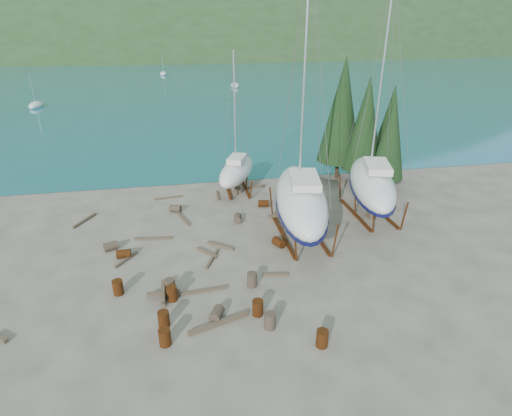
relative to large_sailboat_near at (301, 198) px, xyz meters
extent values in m
plane|color=#574E45|center=(-4.00, -3.10, -2.94)|extent=(600.00, 600.00, 0.00)
plane|color=#1B7189|center=(-4.00, 311.90, -2.94)|extent=(700.00, 700.00, 0.00)
ellipsoid|color=#23381C|center=(-4.00, 316.90, -2.94)|extent=(800.00, 360.00, 110.00)
cube|color=beige|center=(-64.00, 186.90, -0.94)|extent=(6.00, 5.00, 4.00)
cube|color=#A54C2D|center=(-64.00, 186.90, 1.86)|extent=(6.60, 5.60, 1.60)
cube|color=beige|center=(-24.00, 186.90, -0.94)|extent=(6.00, 5.00, 4.00)
cube|color=#A54C2D|center=(-24.00, 186.90, 1.86)|extent=(6.60, 5.60, 1.60)
cube|color=beige|center=(26.00, 186.90, -0.94)|extent=(6.00, 5.00, 4.00)
cube|color=#A54C2D|center=(26.00, 186.90, 1.86)|extent=(6.60, 5.60, 1.60)
cylinder|color=black|center=(8.50, 8.90, -2.14)|extent=(0.36, 0.36, 1.60)
cone|color=black|center=(8.50, 8.90, 2.86)|extent=(3.60, 3.60, 8.40)
cylinder|color=black|center=(10.00, 6.90, -2.26)|extent=(0.36, 0.36, 1.36)
cone|color=black|center=(10.00, 6.90, 1.99)|extent=(3.06, 3.06, 7.14)
cylinder|color=black|center=(7.00, 10.90, -2.02)|extent=(0.36, 0.36, 1.84)
cone|color=black|center=(7.00, 10.90, 3.73)|extent=(4.14, 4.14, 9.66)
cylinder|color=black|center=(11.50, 9.90, -2.22)|extent=(0.36, 0.36, 1.44)
cone|color=black|center=(11.50, 9.90, 2.28)|extent=(3.24, 3.24, 7.56)
ellipsoid|color=silver|center=(-34.00, 56.90, -2.56)|extent=(2.00, 5.00, 1.40)
cylinder|color=silver|center=(-34.00, 56.90, 0.29)|extent=(0.08, 0.08, 5.00)
ellipsoid|color=silver|center=(6.00, 76.90, -2.56)|extent=(2.00, 5.00, 1.40)
cylinder|color=silver|center=(6.00, 76.90, 0.29)|extent=(0.08, 0.08, 5.00)
ellipsoid|color=silver|center=(-12.00, 106.90, -2.56)|extent=(2.00, 5.00, 1.40)
cylinder|color=silver|center=(-12.00, 106.90, 0.29)|extent=(0.08, 0.08, 5.00)
ellipsoid|color=silver|center=(0.00, 0.02, -0.04)|extent=(5.52, 12.03, 2.71)
cube|color=#0C0F3C|center=(0.00, -0.56, -0.95)|extent=(0.64, 2.10, 1.00)
cube|color=silver|center=(0.00, -0.56, 1.56)|extent=(2.49, 3.77, 0.50)
cylinder|color=silver|center=(0.00, 0.60, 8.37)|extent=(0.14, 0.14, 13.92)
cube|color=#562B0E|center=(-1.18, 0.02, -2.84)|extent=(0.18, 6.38, 0.20)
cube|color=#562B0E|center=(1.18, 0.02, -2.84)|extent=(0.18, 6.38, 0.20)
cube|color=brown|center=(0.00, -0.56, -2.42)|extent=(0.50, 0.80, 1.05)
ellipsoid|color=silver|center=(6.42, 2.43, -0.22)|extent=(6.13, 11.15, 2.53)
cube|color=#0C0F3C|center=(6.42, 1.89, -1.03)|extent=(0.81, 1.92, 1.00)
cube|color=silver|center=(6.42, 1.89, 1.30)|extent=(2.58, 3.57, 0.50)
cylinder|color=silver|center=(6.42, 2.96, 7.57)|extent=(0.14, 0.14, 12.85)
cube|color=#562B0E|center=(5.33, 2.43, -2.84)|extent=(0.18, 5.89, 0.20)
cube|color=#562B0E|center=(7.51, 2.43, -2.84)|extent=(0.18, 5.89, 0.20)
cube|color=brown|center=(6.42, 1.89, -2.46)|extent=(0.50, 0.80, 0.96)
ellipsoid|color=silver|center=(-3.19, 9.35, -1.01)|extent=(5.15, 7.84, 1.93)
cube|color=#0C0F3C|center=(-3.19, 8.98, -1.53)|extent=(0.77, 1.34, 1.00)
cube|color=silver|center=(-3.19, 8.98, 0.21)|extent=(2.09, 2.59, 0.50)
cylinder|color=silver|center=(-3.19, 9.73, 4.57)|extent=(0.14, 0.14, 9.02)
cube|color=#562B0E|center=(-4.02, 9.35, -2.84)|extent=(0.18, 4.14, 0.20)
cube|color=#562B0E|center=(-2.36, 9.35, -2.84)|extent=(0.18, 4.14, 0.20)
cube|color=brown|center=(-3.19, 8.98, -2.71)|extent=(0.50, 0.80, 0.47)
imported|color=navy|center=(-0.38, 1.90, -2.00)|extent=(0.67, 0.81, 1.89)
cylinder|color=#2D2823|center=(-6.69, -7.84, -2.65)|extent=(0.90, 1.04, 0.58)
cylinder|color=#562B0E|center=(-12.08, -0.79, -2.65)|extent=(0.90, 0.60, 0.58)
cylinder|color=#562B0E|center=(-4.56, -7.94, -2.50)|extent=(0.58, 0.58, 0.88)
cylinder|color=#562B0E|center=(-1.51, 5.46, -2.65)|extent=(0.96, 0.72, 0.58)
cylinder|color=#2D2823|center=(-4.41, -5.40, -2.50)|extent=(0.58, 0.58, 0.88)
cylinder|color=#562B0E|center=(-1.81, -1.19, -2.65)|extent=(0.91, 1.05, 0.58)
cylinder|color=#562B0E|center=(-2.01, -10.70, -2.50)|extent=(0.58, 0.58, 0.88)
cylinder|color=#562B0E|center=(-11.94, -4.74, -2.50)|extent=(0.58, 0.58, 0.88)
cylinder|color=#2D2823|center=(-8.74, 5.78, -2.65)|extent=(1.03, 0.85, 0.58)
cylinder|color=#562B0E|center=(-9.36, -7.94, -2.50)|extent=(0.58, 0.58, 0.88)
cylinder|color=#2D2823|center=(-4.03, 3.06, -2.65)|extent=(0.75, 0.98, 0.58)
cylinder|color=#562B0E|center=(-9.28, -9.25, -2.50)|extent=(0.58, 0.58, 0.88)
cylinder|color=#562B0E|center=(-8.96, -5.86, -2.50)|extent=(0.58, 0.58, 0.88)
cylinder|color=#2D2823|center=(-13.05, 0.40, -2.65)|extent=(1.03, 0.87, 0.58)
cylinder|color=#2D2823|center=(-9.05, -5.17, -2.50)|extent=(0.58, 0.58, 0.88)
cylinder|color=#2D2823|center=(-4.16, -9.04, -2.50)|extent=(0.58, 0.58, 0.88)
cube|color=brown|center=(-9.33, 8.67, -2.87)|extent=(2.38, 0.52, 0.14)
cube|color=brown|center=(-15.67, 5.24, -2.85)|extent=(1.38, 2.36, 0.19)
cube|color=brown|center=(-6.73, -1.27, -2.86)|extent=(1.30, 1.53, 0.17)
cube|color=brown|center=(-7.25, -5.45, -2.86)|extent=(2.72, 0.39, 0.16)
cube|color=brown|center=(-1.38, 9.74, -2.85)|extent=(1.91, 0.53, 0.19)
cube|color=brown|center=(-2.85, -4.64, -2.86)|extent=(1.54, 0.47, 0.17)
cube|color=brown|center=(-5.74, -0.55, -2.85)|extent=(1.75, 1.44, 0.19)
cube|color=brown|center=(-5.05, 8.42, -2.87)|extent=(0.18, 2.08, 0.15)
cube|color=brown|center=(-8.14, 4.12, -2.86)|extent=(0.97, 2.30, 0.16)
cube|color=brown|center=(-6.44, -2.11, -2.87)|extent=(1.05, 2.18, 0.15)
cube|color=brown|center=(-11.89, -1.19, -2.86)|extent=(1.35, 1.78, 0.17)
cube|color=brown|center=(-17.14, -7.44, -2.84)|extent=(0.94, 0.80, 0.22)
cube|color=brown|center=(-6.66, -8.36, -2.83)|extent=(3.12, 1.19, 0.23)
cube|color=brown|center=(-10.35, 1.37, -2.86)|extent=(2.60, 0.48, 0.16)
cube|color=brown|center=(-9.45, -5.54, -2.84)|extent=(0.20, 1.80, 0.20)
cube|color=brown|center=(-9.45, -5.54, -2.64)|extent=(1.80, 0.20, 0.20)
cube|color=brown|center=(-9.45, -5.54, -2.44)|extent=(0.20, 1.80, 0.20)
cube|color=brown|center=(-0.76, 2.95, -2.84)|extent=(0.20, 1.80, 0.20)
cube|color=brown|center=(-0.76, 2.95, -2.64)|extent=(1.80, 0.20, 0.20)
cube|color=brown|center=(-0.76, 2.95, -2.44)|extent=(0.20, 1.80, 0.20)
camera|label=1|loc=(-7.74, -24.33, 10.86)|focal=28.00mm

